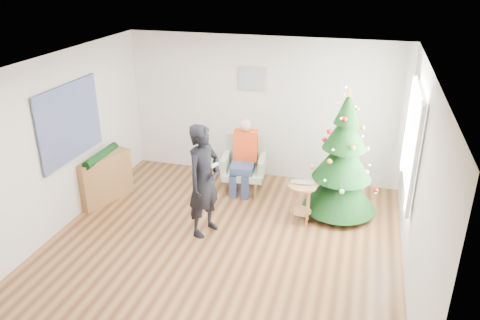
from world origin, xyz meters
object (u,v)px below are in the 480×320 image
(christmas_tree, at_px, (343,160))
(stool, at_px, (301,203))
(armchair, at_px, (244,170))
(standing_man, at_px, (204,181))
(console, at_px, (104,178))

(christmas_tree, xyz_separation_m, stool, (-0.55, -0.44, -0.61))
(armchair, bearing_deg, standing_man, -104.70)
(standing_man, bearing_deg, stool, -43.76)
(christmas_tree, distance_m, stool, 0.93)
(christmas_tree, xyz_separation_m, armchair, (-1.69, 0.43, -0.58))
(console, bearing_deg, armchair, 44.55)
(stool, height_order, console, console)
(christmas_tree, height_order, standing_man, christmas_tree)
(stool, height_order, standing_man, standing_man)
(christmas_tree, bearing_deg, console, -171.30)
(standing_man, bearing_deg, console, 95.82)
(christmas_tree, relative_size, standing_man, 1.23)
(armchair, distance_m, standing_man, 1.61)
(armchair, height_order, standing_man, standing_man)
(stool, bearing_deg, armchair, 142.89)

